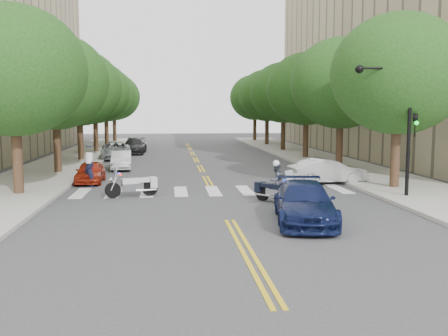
{
  "coord_description": "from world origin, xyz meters",
  "views": [
    {
      "loc": [
        -2.06,
        -16.97,
        3.79
      ],
      "look_at": [
        0.33,
        4.79,
        1.3
      ],
      "focal_mm": 40.0,
      "sensor_mm": 36.0,
      "label": 1
    }
  ],
  "objects": [
    {
      "name": "parked_car_a",
      "position": [
        -6.27,
        9.97,
        0.58
      ],
      "size": [
        1.45,
        3.44,
        1.16
      ],
      "primitive_type": "imported",
      "rotation": [
        0.0,
        0.0,
        0.02
      ],
      "color": "#A72511",
      "rests_on": "ground"
    },
    {
      "name": "tree_r_2",
      "position": [
        8.8,
        22.0,
        5.55
      ],
      "size": [
        6.4,
        6.4,
        8.45
      ],
      "color": "#382316",
      "rests_on": "ground"
    },
    {
      "name": "tree_l_4",
      "position": [
        -8.8,
        38.0,
        5.55
      ],
      "size": [
        6.4,
        6.4,
        8.45
      ],
      "color": "#382316",
      "rests_on": "ground"
    },
    {
      "name": "tree_l_2",
      "position": [
        -8.8,
        22.0,
        5.55
      ],
      "size": [
        6.4,
        6.4,
        8.45
      ],
      "color": "#382316",
      "rests_on": "ground"
    },
    {
      "name": "tree_r_1",
      "position": [
        8.8,
        14.0,
        5.55
      ],
      "size": [
        6.4,
        6.4,
        8.45
      ],
      "color": "#382316",
      "rests_on": "ground"
    },
    {
      "name": "parked_car_d",
      "position": [
        -5.2,
        28.5,
        0.69
      ],
      "size": [
        2.07,
        4.82,
        1.38
      ],
      "primitive_type": "imported",
      "rotation": [
        0.0,
        0.0,
        -0.03
      ],
      "color": "black",
      "rests_on": "ground"
    },
    {
      "name": "ground",
      "position": [
        0.0,
        0.0,
        0.0
      ],
      "size": [
        140.0,
        140.0,
        0.0
      ],
      "primitive_type": "plane",
      "color": "#38383A",
      "rests_on": "ground"
    },
    {
      "name": "tree_l_5",
      "position": [
        -8.8,
        46.0,
        5.55
      ],
      "size": [
        6.4,
        6.4,
        8.45
      ],
      "color": "#382316",
      "rests_on": "ground"
    },
    {
      "name": "tree_l_3",
      "position": [
        -8.8,
        30.0,
        5.55
      ],
      "size": [
        6.4,
        6.4,
        8.45
      ],
      "color": "#382316",
      "rests_on": "ground"
    },
    {
      "name": "tree_r_3",
      "position": [
        8.8,
        30.0,
        5.55
      ],
      "size": [
        6.4,
        6.4,
        8.45
      ],
      "color": "#382316",
      "rests_on": "ground"
    },
    {
      "name": "parked_car_c",
      "position": [
        -6.3,
        23.29,
        0.69
      ],
      "size": [
        2.77,
        5.16,
        1.38
      ],
      "primitive_type": "imported",
      "rotation": [
        0.0,
        0.0,
        0.1
      ],
      "color": "#919598",
      "rests_on": "ground"
    },
    {
      "name": "sidewalk_right",
      "position": [
        9.5,
        22.0,
        0.07
      ],
      "size": [
        5.0,
        60.0,
        0.15
      ],
      "primitive_type": "cube",
      "color": "#9E9991",
      "rests_on": "ground"
    },
    {
      "name": "traffic_signal_pole",
      "position": [
        7.72,
        3.5,
        3.72
      ],
      "size": [
        2.82,
        0.42,
        6.0
      ],
      "color": "black",
      "rests_on": "ground"
    },
    {
      "name": "sedan_blue",
      "position": [
        2.5,
        -0.62,
        0.69
      ],
      "size": [
        2.68,
        5.0,
        1.38
      ],
      "primitive_type": "imported",
      "rotation": [
        0.0,
        0.0,
        -0.16
      ],
      "color": "#0F173E",
      "rests_on": "ground"
    },
    {
      "name": "tree_r_4",
      "position": [
        8.8,
        38.0,
        5.55
      ],
      "size": [
        6.4,
        6.4,
        8.45
      ],
      "color": "#382316",
      "rests_on": "ground"
    },
    {
      "name": "parked_car_b",
      "position": [
        -5.2,
        16.01,
        0.6
      ],
      "size": [
        1.53,
        3.72,
        1.2
      ],
      "primitive_type": "imported",
      "rotation": [
        0.0,
        0.0,
        0.07
      ],
      "color": "silver",
      "rests_on": "ground"
    },
    {
      "name": "motorcycle_parked",
      "position": [
        -3.56,
        5.3,
        0.53
      ],
      "size": [
        2.3,
        0.97,
        1.51
      ],
      "rotation": [
        0.0,
        0.0,
        1.84
      ],
      "color": "black",
      "rests_on": "ground"
    },
    {
      "name": "tree_l_1",
      "position": [
        -8.8,
        14.0,
        5.55
      ],
      "size": [
        6.4,
        6.4,
        8.45
      ],
      "color": "#382316",
      "rests_on": "ground"
    },
    {
      "name": "motorcycle_police",
      "position": [
        2.3,
        3.25,
        0.79
      ],
      "size": [
        1.59,
        1.83,
        1.78
      ],
      "rotation": [
        0.0,
        0.0,
        3.84
      ],
      "color": "black",
      "rests_on": "ground"
    },
    {
      "name": "tree_r_0",
      "position": [
        8.8,
        6.0,
        5.55
      ],
      "size": [
        6.4,
        6.4,
        8.45
      ],
      "color": "#382316",
      "rests_on": "ground"
    },
    {
      "name": "sidewalk_left",
      "position": [
        -9.5,
        22.0,
        0.07
      ],
      "size": [
        5.0,
        60.0,
        0.15
      ],
      "primitive_type": "cube",
      "color": "#9E9991",
      "rests_on": "ground"
    },
    {
      "name": "tree_l_0",
      "position": [
        -8.8,
        6.0,
        5.55
      ],
      "size": [
        6.4,
        6.4,
        8.45
      ],
      "color": "#382316",
      "rests_on": "ground"
    },
    {
      "name": "officer_standing",
      "position": [
        -6.07,
        8.5,
        0.84
      ],
      "size": [
        0.72,
        0.71,
        1.68
      ],
      "primitive_type": "imported",
      "rotation": [
        0.0,
        0.0,
        -0.73
      ],
      "color": "black",
      "rests_on": "ground"
    },
    {
      "name": "parked_car_e",
      "position": [
        -5.2,
        30.5,
        0.73
      ],
      "size": [
        2.08,
        4.44,
        1.47
      ],
      "primitive_type": "imported",
      "rotation": [
        0.0,
        0.0,
        -0.08
      ],
      "color": "gray",
      "rests_on": "ground"
    },
    {
      "name": "tree_r_5",
      "position": [
        8.8,
        46.0,
        5.55
      ],
      "size": [
        6.4,
        6.4,
        8.45
      ],
      "color": "#382316",
      "rests_on": "ground"
    },
    {
      "name": "convertible",
      "position": [
        6.18,
        8.28,
        0.67
      ],
      "size": [
        4.17,
        1.82,
        1.33
      ],
      "primitive_type": "imported",
      "rotation": [
        0.0,
        0.0,
        1.67
      ],
      "color": "#B4B4B7",
      "rests_on": "ground"
    }
  ]
}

